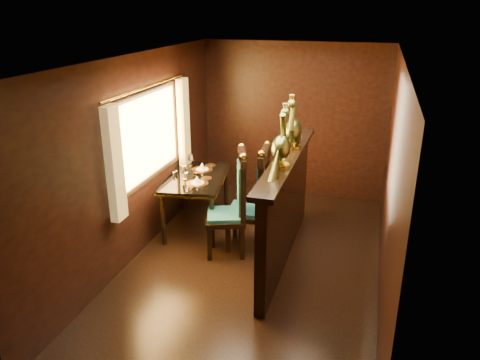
{
  "coord_description": "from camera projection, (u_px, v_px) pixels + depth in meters",
  "views": [
    {
      "loc": [
        1.26,
        -4.9,
        3.04
      ],
      "look_at": [
        -0.25,
        0.27,
        1.0
      ],
      "focal_mm": 35.0,
      "sensor_mm": 36.0,
      "label": 1
    }
  ],
  "objects": [
    {
      "name": "dining_table",
      "position": [
        196.0,
        181.0,
        6.56
      ],
      "size": [
        0.99,
        1.42,
        0.98
      ],
      "rotation": [
        0.0,
        0.0,
        0.16
      ],
      "color": "black",
      "rests_on": "ground"
    },
    {
      "name": "ground",
      "position": [
        253.0,
        265.0,
        5.81
      ],
      "size": [
        5.0,
        5.0,
        0.0
      ],
      "primitive_type": "plane",
      "color": "black",
      "rests_on": "ground"
    },
    {
      "name": "chair_right",
      "position": [
        257.0,
        196.0,
        5.97
      ],
      "size": [
        0.54,
        0.57,
        1.41
      ],
      "rotation": [
        0.0,
        0.0,
        0.06
      ],
      "color": "black",
      "rests_on": "ground"
    },
    {
      "name": "chair_left",
      "position": [
        236.0,
        200.0,
        5.87
      ],
      "size": [
        0.65,
        0.66,
        1.41
      ],
      "rotation": [
        0.0,
        0.0,
        0.33
      ],
      "color": "black",
      "rests_on": "ground"
    },
    {
      "name": "peacock_left",
      "position": [
        281.0,
        137.0,
        5.02
      ],
      "size": [
        0.21,
        0.57,
        0.68
      ],
      "primitive_type": null,
      "color": "#17462C",
      "rests_on": "partition"
    },
    {
      "name": "peacock_right",
      "position": [
        293.0,
        120.0,
        5.67
      ],
      "size": [
        0.22,
        0.59,
        0.7
      ],
      "primitive_type": null,
      "color": "#17462C",
      "rests_on": "partition"
    },
    {
      "name": "partition",
      "position": [
        285.0,
        206.0,
        5.74
      ],
      "size": [
        0.26,
        2.7,
        1.36
      ],
      "color": "black",
      "rests_on": "ground"
    },
    {
      "name": "room_shell",
      "position": [
        248.0,
        141.0,
        5.29
      ],
      "size": [
        3.04,
        5.04,
        2.52
      ],
      "color": "black",
      "rests_on": "ground"
    }
  ]
}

